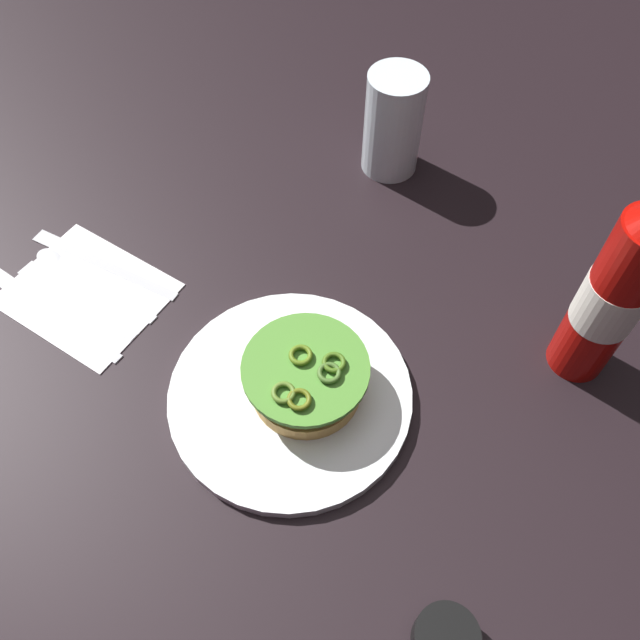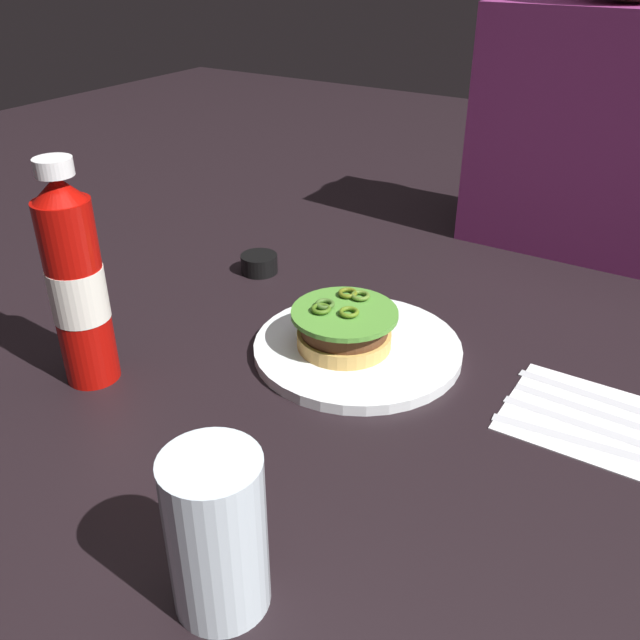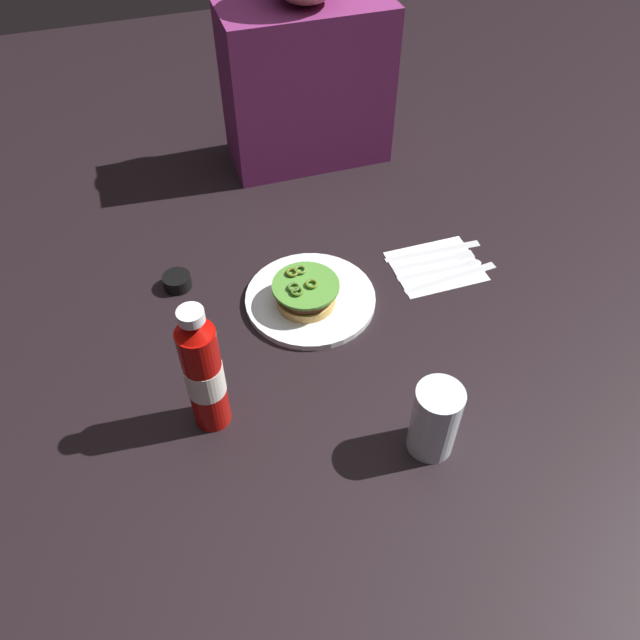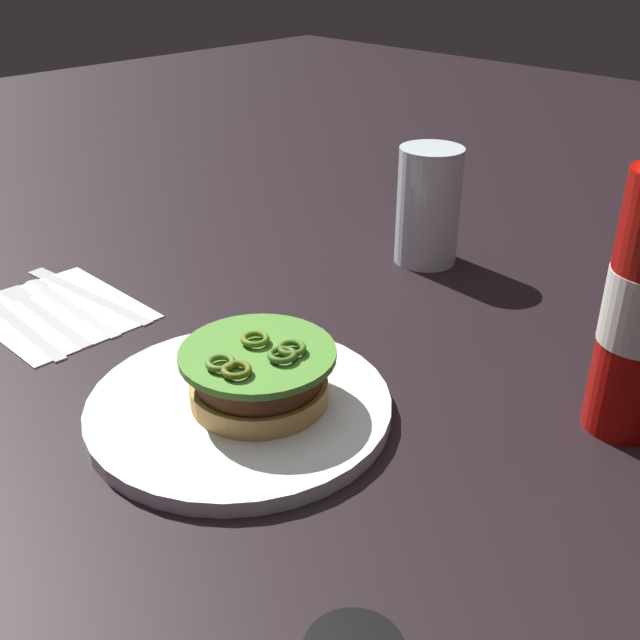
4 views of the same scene
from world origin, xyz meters
name	(u,v)px [view 2 (image 2 of 4)]	position (x,y,z in m)	size (l,w,h in m)	color
ground_plane	(341,395)	(0.00, 0.00, 0.00)	(3.00, 3.00, 0.00)	black
dinner_plate	(357,348)	(-0.03, 0.08, 0.01)	(0.25, 0.25, 0.01)	white
burger_sandwich	(344,328)	(-0.04, 0.07, 0.04)	(0.12, 0.12, 0.05)	tan
ketchup_bottle	(77,285)	(-0.25, -0.12, 0.12)	(0.06, 0.06, 0.25)	#AB0B06
water_glass	(217,534)	(0.06, -0.27, 0.07)	(0.07, 0.07, 0.13)	silver
condiment_cup	(259,264)	(-0.26, 0.20, 0.01)	(0.05, 0.05, 0.03)	black
napkin	(592,420)	(0.24, 0.10, 0.00)	(0.17, 0.14, 0.00)	white
butter_knife	(611,447)	(0.27, 0.06, 0.00)	(0.20, 0.03, 0.00)	silver
spoon_utensil	(619,434)	(0.27, 0.08, 0.00)	(0.18, 0.03, 0.00)	silver
fork_utensil	(614,416)	(0.26, 0.11, 0.00)	(0.17, 0.02, 0.00)	silver
steak_knife	(628,405)	(0.27, 0.14, 0.00)	(0.21, 0.02, 0.00)	silver
diner_person	(609,101)	(0.11, 0.55, 0.22)	(0.36, 0.17, 0.52)	#73265F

